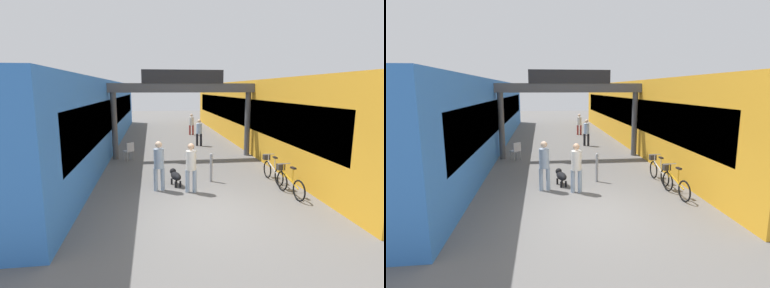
% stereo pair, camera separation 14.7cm
% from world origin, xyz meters
% --- Properties ---
extents(ground_plane, '(80.00, 80.00, 0.00)m').
position_xyz_m(ground_plane, '(0.00, 0.00, 0.00)').
color(ground_plane, '#605E5B').
extents(storefront_left, '(3.00, 26.00, 3.86)m').
position_xyz_m(storefront_left, '(-5.09, 11.00, 1.93)').
color(storefront_left, blue).
rests_on(storefront_left, ground_plane).
extents(storefront_right, '(3.00, 26.00, 3.86)m').
position_xyz_m(storefront_right, '(5.09, 11.00, 1.93)').
color(storefront_right, gold).
rests_on(storefront_right, ground_plane).
extents(arcade_sign_gateway, '(7.40, 0.47, 4.33)m').
position_xyz_m(arcade_sign_gateway, '(0.00, 7.14, 3.10)').
color(arcade_sign_gateway, '#4C4C4F').
rests_on(arcade_sign_gateway, ground_plane).
extents(pedestrian_with_dog, '(0.39, 0.38, 1.71)m').
position_xyz_m(pedestrian_with_dog, '(-1.33, 2.16, 0.98)').
color(pedestrian_with_dog, '#8C9EB2').
rests_on(pedestrian_with_dog, ground_plane).
extents(pedestrian_companion, '(0.40, 0.39, 1.67)m').
position_xyz_m(pedestrian_companion, '(-0.28, 1.84, 0.95)').
color(pedestrian_companion, '#8C9EB2').
rests_on(pedestrian_companion, ground_plane).
extents(pedestrian_carrying_crate, '(0.44, 0.44, 1.61)m').
position_xyz_m(pedestrian_carrying_crate, '(1.28, 10.04, 0.92)').
color(pedestrian_carrying_crate, black).
rests_on(pedestrian_carrying_crate, ground_plane).
extents(pedestrian_elderly_walking, '(0.45, 0.45, 1.59)m').
position_xyz_m(pedestrian_elderly_walking, '(1.40, 14.51, 0.90)').
color(pedestrian_elderly_walking, '#99332D').
rests_on(pedestrian_elderly_walking, ground_plane).
extents(dog_on_leash, '(0.47, 0.81, 0.57)m').
position_xyz_m(dog_on_leash, '(-0.75, 2.65, 0.36)').
color(dog_on_leash, black).
rests_on(dog_on_leash, ground_plane).
extents(bicycle_orange_nearest, '(0.46, 1.69, 0.98)m').
position_xyz_m(bicycle_orange_nearest, '(2.85, 1.21, 0.44)').
color(bicycle_orange_nearest, black).
rests_on(bicycle_orange_nearest, ground_plane).
extents(bicycle_silver_second, '(0.46, 1.69, 0.98)m').
position_xyz_m(bicycle_silver_second, '(2.89, 2.70, 0.44)').
color(bicycle_silver_second, black).
rests_on(bicycle_silver_second, ground_plane).
extents(bollard_post_metal, '(0.10, 0.10, 1.08)m').
position_xyz_m(bollard_post_metal, '(0.61, 2.91, 0.55)').
color(bollard_post_metal, gray).
rests_on(bollard_post_metal, ground_plane).
extents(cafe_chair_aluminium_nearer, '(0.56, 0.56, 0.89)m').
position_xyz_m(cafe_chair_aluminium_nearer, '(-2.65, 6.71, 0.54)').
color(cafe_chair_aluminium_nearer, gray).
rests_on(cafe_chair_aluminium_nearer, ground_plane).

